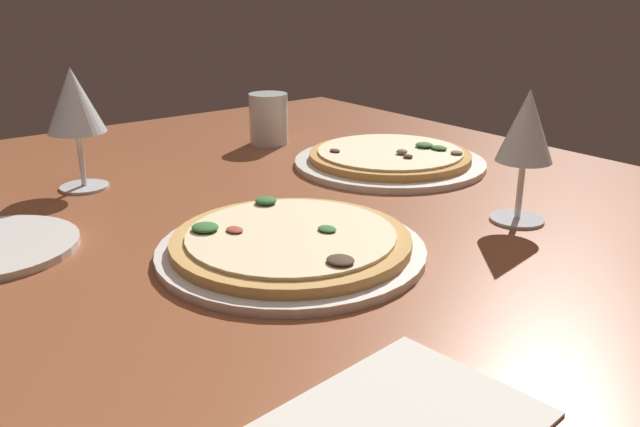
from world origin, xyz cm
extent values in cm
cube|color=brown|center=(0.00, 0.00, 2.00)|extent=(150.00, 110.00, 4.00)
cylinder|color=silver|center=(4.19, -11.43, 4.50)|extent=(30.11, 30.11, 1.00)
cylinder|color=tan|center=(4.19, -11.43, 5.60)|extent=(26.86, 26.86, 1.20)
cylinder|color=beige|center=(4.19, -11.43, 6.40)|extent=(23.39, 23.39, 0.40)
ellipsoid|color=#4C3828|center=(13.85, -12.33, 6.88)|extent=(2.96, 2.72, 0.56)
ellipsoid|color=#387033|center=(6.18, -7.89, 6.81)|extent=(2.32, 1.91, 0.43)
ellipsoid|color=#387033|center=(-2.33, -18.59, 6.96)|extent=(3.17, 2.97, 0.72)
ellipsoid|color=#AD4733|center=(-0.01, -16.16, 6.80)|extent=(2.28, 1.75, 0.40)
ellipsoid|color=#387033|center=(-5.88, -8.09, 6.99)|extent=(2.72, 2.67, 0.78)
cylinder|color=silver|center=(-15.97, 22.96, 4.50)|extent=(31.29, 31.29, 1.00)
cylinder|color=#C68C47|center=(-15.97, 22.96, 5.60)|extent=(26.53, 26.53, 1.20)
cylinder|color=beige|center=(-15.97, 22.96, 6.40)|extent=(23.76, 23.76, 0.40)
ellipsoid|color=#387033|center=(-11.28, 29.57, 6.90)|extent=(2.93, 2.24, 0.61)
ellipsoid|color=#4C3828|center=(-10.68, 21.79, 6.87)|extent=(1.62, 1.50, 0.55)
ellipsoid|color=brown|center=(-7.48, 29.55, 6.87)|extent=(1.98, 1.93, 0.54)
ellipsoid|color=brown|center=(-12.92, 22.65, 6.99)|extent=(1.82, 1.80, 0.78)
ellipsoid|color=#4C3828|center=(-20.69, 15.15, 6.82)|extent=(1.96, 1.49, 0.44)
ellipsoid|color=#387033|center=(-13.92, 28.86, 6.98)|extent=(3.01, 2.86, 0.76)
cylinder|color=silver|center=(13.11, 17.63, 4.20)|extent=(6.85, 6.85, 0.40)
cylinder|color=silver|center=(13.11, 17.63, 8.13)|extent=(0.80, 0.80, 7.47)
cone|color=silver|center=(13.11, 17.63, 16.33)|extent=(6.95, 6.95, 8.93)
cone|color=maroon|center=(13.11, 17.63, 14.08)|extent=(3.11, 3.11, 4.43)
cylinder|color=silver|center=(-34.67, -21.10, 4.20)|extent=(7.02, 7.02, 0.40)
cylinder|color=silver|center=(-34.67, -21.10, 8.41)|extent=(0.80, 0.80, 8.01)
cone|color=silver|center=(-34.67, -21.10, 17.01)|extent=(8.24, 8.24, 9.19)
cone|color=maroon|center=(-34.67, -21.10, 14.61)|extent=(3.55, 3.55, 4.40)
cylinder|color=silver|center=(-40.99, 15.87, 8.65)|extent=(7.13, 7.13, 9.30)
cylinder|color=silver|center=(-40.99, 15.87, 7.28)|extent=(6.56, 6.56, 6.56)
camera|label=1|loc=(59.92, -50.87, 33.34)|focal=37.05mm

